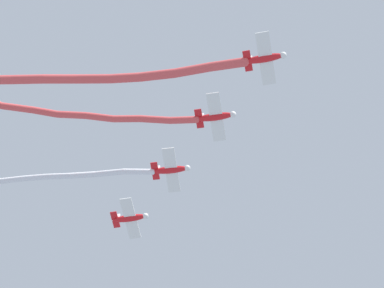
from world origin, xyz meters
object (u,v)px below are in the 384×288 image
object	(u,v)px
airplane_lead	(265,58)
airplane_right_wing	(171,170)
airplane_left_wing	(216,117)
airplane_slot	(130,218)

from	to	relation	value
airplane_lead	airplane_right_wing	xyz separation A→B (m)	(-14.68, -8.11, 0.50)
airplane_lead	airplane_right_wing	bearing A→B (deg)	135.68
airplane_lead	airplane_left_wing	bearing A→B (deg)	135.68
airplane_lead	airplane_slot	bearing A→B (deg)	135.69
airplane_right_wing	airplane_slot	distance (m)	8.38
airplane_left_wing	airplane_slot	distance (m)	16.78
airplane_lead	airplane_slot	world-z (taller)	airplane_slot
airplane_slot	airplane_lead	bearing A→B (deg)	-45.62
airplane_right_wing	airplane_left_wing	bearing A→B (deg)	-48.22
airplane_left_wing	airplane_right_wing	bearing A→B (deg)	133.74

